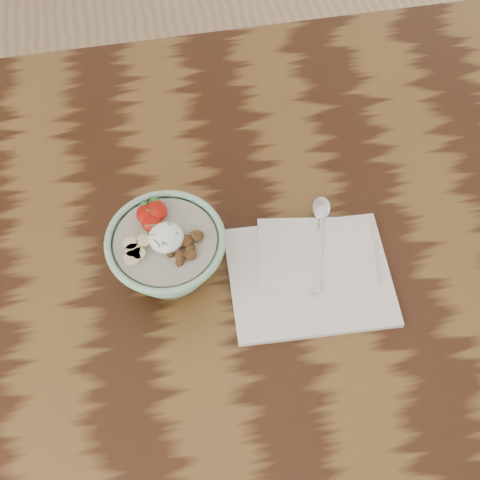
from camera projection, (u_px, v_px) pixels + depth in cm
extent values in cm
cube|color=#32190C|center=(246.00, 234.00, 106.57)|extent=(160.00, 90.00, 4.00)
cylinder|color=#8ABA98|center=(171.00, 271.00, 100.23)|extent=(7.48, 7.48, 1.07)
torus|color=#8ABA98|center=(165.00, 240.00, 92.79)|extent=(17.00, 17.00, 0.98)
cylinder|color=#A19685|center=(165.00, 242.00, 93.25)|extent=(14.42, 14.42, 0.89)
ellipsoid|color=white|center=(166.00, 238.00, 92.02)|extent=(4.95, 4.95, 2.72)
ellipsoid|color=#9F0E07|center=(156.00, 211.00, 94.45)|extent=(3.14, 3.46, 1.73)
cone|color=#286623|center=(155.00, 201.00, 94.91)|extent=(1.40, 1.03, 1.52)
ellipsoid|color=#9F0E07|center=(146.00, 214.00, 94.25)|extent=(2.87, 3.16, 1.58)
cone|color=#286623|center=(145.00, 205.00, 94.65)|extent=(1.40, 1.03, 1.52)
ellipsoid|color=#9F0E07|center=(151.00, 222.00, 93.59)|extent=(2.77, 3.05, 1.53)
cone|color=#286623|center=(150.00, 213.00, 93.97)|extent=(1.40, 1.03, 1.52)
cylinder|color=#CDBB87|center=(144.00, 241.00, 92.34)|extent=(1.98, 1.98, 0.70)
cylinder|color=#CDBB87|center=(133.00, 251.00, 91.53)|extent=(2.12, 2.12, 0.70)
cylinder|color=#CDBB87|center=(139.00, 254.00, 91.27)|extent=(1.87, 1.87, 0.70)
cylinder|color=#CDBB87|center=(131.00, 244.00, 92.11)|extent=(2.05, 2.05, 0.70)
cylinder|color=#CDBB87|center=(132.00, 259.00, 90.92)|extent=(2.29, 2.29, 0.70)
ellipsoid|color=#523218|center=(190.00, 249.00, 91.47)|extent=(2.02, 1.82, 1.33)
ellipsoid|color=#523218|center=(197.00, 236.00, 92.56)|extent=(1.81, 1.77, 0.90)
ellipsoid|color=#523218|center=(179.00, 262.00, 90.61)|extent=(1.65, 1.63, 0.69)
ellipsoid|color=#523218|center=(180.00, 257.00, 90.84)|extent=(1.34, 1.82, 1.31)
ellipsoid|color=#523218|center=(188.00, 243.00, 92.08)|extent=(2.11, 2.10, 1.13)
ellipsoid|color=#523218|center=(190.00, 254.00, 91.02)|extent=(2.40, 2.35, 0.94)
ellipsoid|color=#523218|center=(185.00, 239.00, 92.30)|extent=(1.98, 1.83, 0.99)
ellipsoid|color=#523218|center=(170.00, 254.00, 91.28)|extent=(1.34, 1.37, 0.57)
ellipsoid|color=#523218|center=(180.00, 243.00, 92.04)|extent=(2.26, 2.26, 1.25)
ellipsoid|color=#523218|center=(195.00, 235.00, 92.64)|extent=(2.19, 2.02, 1.00)
ellipsoid|color=#523218|center=(178.00, 250.00, 91.60)|extent=(1.25, 1.08, 0.74)
cylinder|color=#417E35|center=(163.00, 235.00, 90.96)|extent=(0.90, 1.01, 0.22)
cylinder|color=#417E35|center=(157.00, 243.00, 90.33)|extent=(0.85, 1.46, 0.23)
cylinder|color=#417E35|center=(150.00, 225.00, 91.82)|extent=(1.54, 0.33, 0.23)
cylinder|color=#417E35|center=(161.00, 234.00, 91.08)|extent=(0.20, 1.06, 0.22)
cylinder|color=#417E35|center=(164.00, 242.00, 90.38)|extent=(1.11, 1.23, 0.23)
cylinder|color=#417E35|center=(166.00, 233.00, 91.16)|extent=(0.91, 0.99, 0.22)
cylinder|color=#417E35|center=(168.00, 231.00, 91.34)|extent=(0.95, 1.18, 0.23)
cylinder|color=#417E35|center=(163.00, 241.00, 90.47)|extent=(0.20, 1.27, 0.22)
cylinder|color=#417E35|center=(168.00, 226.00, 91.79)|extent=(0.18, 1.21, 0.22)
cylinder|color=#417E35|center=(171.00, 226.00, 91.80)|extent=(0.25, 0.94, 0.21)
cylinder|color=#417E35|center=(153.00, 235.00, 91.03)|extent=(1.47, 0.27, 0.23)
cylinder|color=#417E35|center=(175.00, 235.00, 91.00)|extent=(1.19, 0.96, 0.23)
cube|color=white|center=(310.00, 277.00, 99.79)|extent=(24.81, 20.46, 0.92)
cube|color=white|center=(316.00, 251.00, 101.21)|extent=(19.08, 14.49, 0.55)
cube|color=silver|center=(318.00, 261.00, 99.81)|extent=(4.14, 10.68, 0.33)
cylinder|color=silver|center=(320.00, 223.00, 103.21)|extent=(1.45, 2.90, 0.66)
ellipsoid|color=silver|center=(321.00, 208.00, 104.51)|extent=(4.02, 4.98, 0.90)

